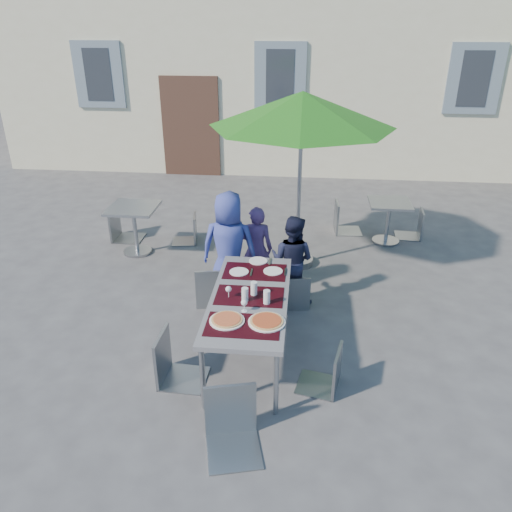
# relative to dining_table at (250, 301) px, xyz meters

# --- Properties ---
(ground) EXTENTS (90.00, 90.00, 0.00)m
(ground) POSITION_rel_dining_table_xyz_m (-0.10, -0.72, -0.70)
(ground) COLOR #424244
(ground) RESTS_ON ground
(dining_table) EXTENTS (0.80, 1.85, 0.76)m
(dining_table) POSITION_rel_dining_table_xyz_m (0.00, 0.00, 0.00)
(dining_table) COLOR #4D4D52
(dining_table) RESTS_ON ground
(pizza_near_left) EXTENTS (0.34, 0.34, 0.03)m
(pizza_near_left) POSITION_rel_dining_table_xyz_m (-0.16, -0.50, 0.07)
(pizza_near_left) COLOR white
(pizza_near_left) RESTS_ON dining_table
(pizza_near_right) EXTENTS (0.36, 0.36, 0.03)m
(pizza_near_right) POSITION_rel_dining_table_xyz_m (0.22, -0.48, 0.07)
(pizza_near_right) COLOR white
(pizza_near_right) RESTS_ON dining_table
(glassware) EXTENTS (0.47, 0.39, 0.15)m
(glassware) POSITION_rel_dining_table_xyz_m (0.03, -0.09, 0.13)
(glassware) COLOR silver
(glassware) RESTS_ON dining_table
(place_settings) EXTENTS (0.64, 0.52, 0.01)m
(place_settings) POSITION_rel_dining_table_xyz_m (0.02, 0.63, 0.06)
(place_settings) COLOR white
(place_settings) RESTS_ON dining_table
(child_0) EXTENTS (0.71, 0.47, 1.45)m
(child_0) POSITION_rel_dining_table_xyz_m (-0.40, 1.23, 0.03)
(child_0) COLOR #364194
(child_0) RESTS_ON ground
(child_1) EXTENTS (0.44, 0.29, 1.18)m
(child_1) POSITION_rel_dining_table_xyz_m (-0.08, 1.50, -0.11)
(child_1) COLOR #52366F
(child_1) RESTS_ON ground
(child_2) EXTENTS (0.66, 0.51, 1.19)m
(child_2) POSITION_rel_dining_table_xyz_m (0.40, 1.21, -0.10)
(child_2) COLOR #171B34
(child_2) RESTS_ON ground
(chair_0) EXTENTS (0.52, 0.52, 1.01)m
(chair_0) POSITION_rel_dining_table_xyz_m (-0.58, 1.03, -0.10)
(chair_0) COLOR gray
(chair_0) RESTS_ON ground
(chair_1) EXTENTS (0.53, 0.53, 0.99)m
(chair_1) POSITION_rel_dining_table_xyz_m (-0.00, 0.85, -0.12)
(chair_1) COLOR gray
(chair_1) RESTS_ON ground
(chair_2) EXTENTS (0.44, 0.44, 0.87)m
(chair_2) POSITION_rel_dining_table_xyz_m (0.45, 1.07, -0.19)
(chair_2) COLOR gray
(chair_2) RESTS_ON ground
(chair_3) EXTENTS (0.47, 0.47, 1.01)m
(chair_3) POSITION_rel_dining_table_xyz_m (-0.73, -0.47, -0.10)
(chair_3) COLOR gray
(chair_3) RESTS_ON ground
(chair_4) EXTENTS (0.47, 0.47, 0.89)m
(chair_4) POSITION_rel_dining_table_xyz_m (0.82, -0.45, -0.18)
(chair_4) COLOR gray
(chair_4) RESTS_ON ground
(chair_5) EXTENTS (0.55, 0.56, 1.03)m
(chair_5) POSITION_rel_dining_table_xyz_m (-0.01, -1.26, -0.09)
(chair_5) COLOR gray
(chair_5) RESTS_ON ground
(patio_umbrella) EXTENTS (2.50, 2.50, 2.50)m
(patio_umbrella) POSITION_rel_dining_table_xyz_m (0.45, 2.31, 1.55)
(patio_umbrella) COLOR #989A9F
(patio_umbrella) RESTS_ON ground
(cafe_table_0) EXTENTS (0.72, 0.72, 0.77)m
(cafe_table_0) POSITION_rel_dining_table_xyz_m (-2.06, 2.44, -0.16)
(cafe_table_0) COLOR #989A9F
(cafe_table_0) RESTS_ON ground
(bg_chair_l_0) EXTENTS (0.47, 0.47, 1.05)m
(bg_chair_l_0) POSITION_rel_dining_table_xyz_m (-2.48, 2.95, -0.08)
(bg_chair_l_0) COLOR gray
(bg_chair_l_0) RESTS_ON ground
(bg_chair_r_0) EXTENTS (0.45, 0.45, 0.88)m
(bg_chair_r_0) POSITION_rel_dining_table_xyz_m (-1.33, 2.94, -0.18)
(bg_chair_r_0) COLOR gray
(bg_chair_r_0) RESTS_ON ground
(cafe_table_1) EXTENTS (0.65, 0.65, 0.70)m
(cafe_table_1) POSITION_rel_dining_table_xyz_m (1.89, 3.26, -0.24)
(cafe_table_1) COLOR #989A9F
(cafe_table_1) RESTS_ON ground
(bg_chair_l_1) EXTENTS (0.48, 0.48, 1.01)m
(bg_chair_l_1) POSITION_rel_dining_table_xyz_m (1.19, 3.63, -0.10)
(bg_chair_l_1) COLOR gray
(bg_chair_l_1) RESTS_ON ground
(bg_chair_r_1) EXTENTS (0.43, 0.43, 0.91)m
(bg_chair_r_1) POSITION_rel_dining_table_xyz_m (2.38, 3.51, -0.17)
(bg_chair_r_1) COLOR gray
(bg_chair_r_1) RESTS_ON ground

